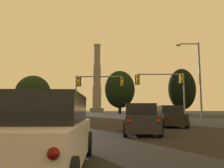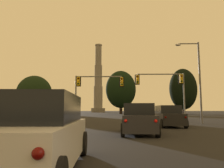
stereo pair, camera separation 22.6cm
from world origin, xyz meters
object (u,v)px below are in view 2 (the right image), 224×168
(suv_center_lane_second, at_px, (138,119))
(suv_left_lane_third, at_px, (37,134))
(traffic_light_overhead_left, at_px, (92,86))
(traffic_light_overhead_right, at_px, (167,84))
(suv_right_lane_front, at_px, (168,116))
(street_lamp, at_px, (196,74))
(smokestack, at_px, (98,85))

(suv_center_lane_second, height_order, suv_left_lane_third, same)
(traffic_light_overhead_left, xyz_separation_m, traffic_light_overhead_right, (9.04, -0.03, 0.20))
(suv_center_lane_second, distance_m, traffic_light_overhead_right, 13.62)
(suv_right_lane_front, distance_m, traffic_light_overhead_left, 10.48)
(street_lamp, relative_size, smokestack, 0.22)
(suv_left_lane_third, xyz_separation_m, traffic_light_overhead_left, (-0.96, 20.87, 3.41))
(traffic_light_overhead_left, bearing_deg, suv_right_lane_front, -40.53)
(traffic_light_overhead_left, xyz_separation_m, street_lamp, (11.64, -2.55, 1.08))
(traffic_light_overhead_left, relative_size, street_lamp, 0.68)
(suv_left_lane_third, xyz_separation_m, traffic_light_overhead_right, (8.08, 20.84, 3.62))
(suv_right_lane_front, relative_size, traffic_light_overhead_right, 0.81)
(traffic_light_overhead_right, bearing_deg, street_lamp, -44.18)
(traffic_light_overhead_left, relative_size, traffic_light_overhead_right, 1.00)
(traffic_light_overhead_left, distance_m, smokestack, 103.11)
(traffic_light_overhead_left, xyz_separation_m, smokestack, (-7.79, 102.14, 11.72))
(suv_left_lane_third, distance_m, smokestack, 124.25)
(smokestack, bearing_deg, traffic_light_overhead_left, -85.64)
(smokestack, bearing_deg, street_lamp, -79.49)
(suv_right_lane_front, relative_size, street_lamp, 0.55)
(traffic_light_overhead_left, distance_m, traffic_light_overhead_right, 9.04)
(suv_center_lane_second, distance_m, traffic_light_overhead_left, 13.43)
(suv_center_lane_second, xyz_separation_m, traffic_light_overhead_right, (4.77, 12.23, 3.62))
(street_lamp, distance_m, smokestack, 107.01)
(suv_right_lane_front, bearing_deg, suv_center_lane_second, -119.45)
(suv_right_lane_front, xyz_separation_m, suv_left_lane_third, (-6.57, -14.43, 0.00))
(suv_right_lane_front, xyz_separation_m, traffic_light_overhead_left, (-7.53, 6.44, 3.41))
(suv_center_lane_second, xyz_separation_m, smokestack, (-12.06, 114.41, 15.14))
(suv_right_lane_front, xyz_separation_m, traffic_light_overhead_right, (1.51, 6.41, 3.62))
(suv_center_lane_second, relative_size, smokestack, 0.12)
(suv_left_lane_third, bearing_deg, suv_right_lane_front, 62.67)
(suv_center_lane_second, bearing_deg, suv_right_lane_front, 63.12)
(suv_left_lane_third, bearing_deg, traffic_light_overhead_left, 89.79)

